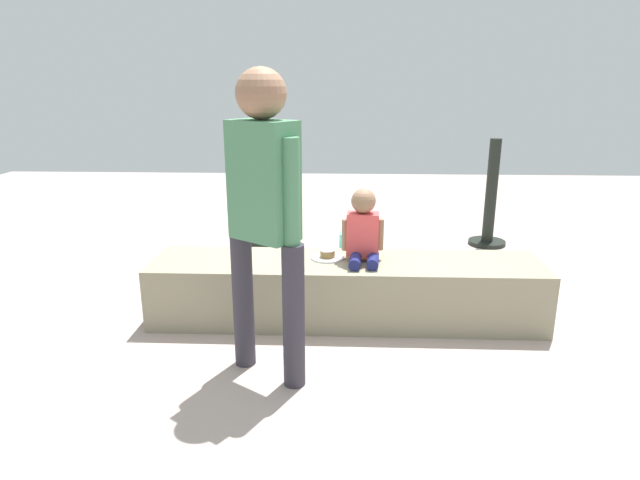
# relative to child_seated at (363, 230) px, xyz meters

# --- Properties ---
(ground_plane) EXTENTS (12.00, 12.00, 0.00)m
(ground_plane) POSITION_rel_child_seated_xyz_m (-0.11, -0.01, -0.63)
(ground_plane) COLOR #AB978E
(concrete_ledge) EXTENTS (2.60, 0.57, 0.41)m
(concrete_ledge) POSITION_rel_child_seated_xyz_m (-0.11, -0.01, -0.42)
(concrete_ledge) COLOR gray
(concrete_ledge) RESTS_ON ground_plane
(child_seated) EXTENTS (0.28, 0.32, 0.48)m
(child_seated) POSITION_rel_child_seated_xyz_m (0.00, 0.00, 0.00)
(child_seated) COLOR navy
(child_seated) RESTS_ON concrete_ledge
(adult_standing) EXTENTS (0.42, 0.35, 1.64)m
(adult_standing) POSITION_rel_child_seated_xyz_m (-0.54, -0.76, 0.36)
(adult_standing) COLOR #2F2C36
(adult_standing) RESTS_ON ground_plane
(cake_plate) EXTENTS (0.22, 0.22, 0.07)m
(cake_plate) POSITION_rel_child_seated_xyz_m (-0.23, 0.03, -0.19)
(cake_plate) COLOR white
(cake_plate) RESTS_ON concrete_ledge
(gift_bag) EXTENTS (0.22, 0.10, 0.29)m
(gift_bag) POSITION_rel_child_seated_xyz_m (-0.05, 1.27, -0.50)
(gift_bag) COLOR #59C6B2
(gift_bag) RESTS_ON ground_plane
(railing_post) EXTENTS (0.36, 0.36, 1.05)m
(railing_post) POSITION_rel_child_seated_xyz_m (1.31, 1.79, -0.24)
(railing_post) COLOR black
(railing_post) RESTS_ON ground_plane
(water_bottle_near_gift) EXTENTS (0.07, 0.07, 0.24)m
(water_bottle_near_gift) POSITION_rel_child_seated_xyz_m (-0.79, 0.65, -0.52)
(water_bottle_near_gift) COLOR silver
(water_bottle_near_gift) RESTS_ON ground_plane
(party_cup_red) EXTENTS (0.07, 0.07, 0.12)m
(party_cup_red) POSITION_rel_child_seated_xyz_m (0.21, 0.63, -0.57)
(party_cup_red) COLOR red
(party_cup_red) RESTS_ON ground_plane
(cake_box_white) EXTENTS (0.36, 0.36, 0.13)m
(cake_box_white) POSITION_rel_child_seated_xyz_m (-0.29, 1.00, -0.56)
(cake_box_white) COLOR white
(cake_box_white) RESTS_ON ground_plane
(handbag_black_leather) EXTENTS (0.34, 0.14, 0.35)m
(handbag_black_leather) POSITION_rel_child_seated_xyz_m (-0.82, 1.24, -0.51)
(handbag_black_leather) COLOR black
(handbag_black_leather) RESTS_ON ground_plane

